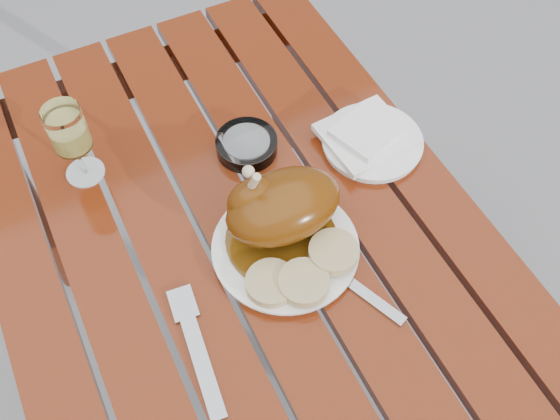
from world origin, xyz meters
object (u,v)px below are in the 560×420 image
Objects in this scene: ashtray at (247,145)px; wine_glass at (74,144)px; side_plate at (372,142)px; dinner_plate at (285,249)px; table at (253,333)px.

wine_glass is at bearing 163.93° from ashtray.
ashtray reaches higher than side_plate.
dinner_plate is 1.50× the size of wine_glass.
wine_glass is at bearing 160.55° from side_plate.
side_plate is 1.66× the size of ashtray.
wine_glass reaches higher than ashtray.
dinner_plate is 2.14× the size of ashtray.
table is 0.56m from wine_glass.
wine_glass is 1.43× the size of ashtray.
table is at bearing -116.02° from ashtray.
dinner_plate is at bearing -98.69° from ashtray.
table is 4.89× the size of dinner_plate.
table is 6.33× the size of side_plate.
table is at bearing -54.25° from wine_glass.
wine_glass is (-0.25, 0.31, 0.07)m from dinner_plate.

